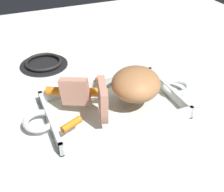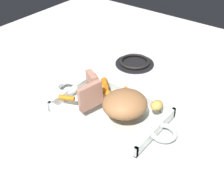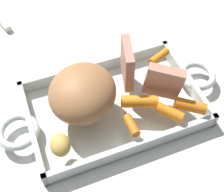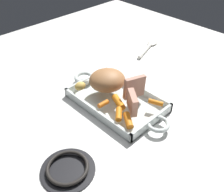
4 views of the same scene
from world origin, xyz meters
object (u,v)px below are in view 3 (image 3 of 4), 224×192
(pork_roast, at_px, (82,92))
(potato_near_roast, at_px, (60,145))
(baby_carrot_center_left, at_px, (170,113))
(baby_carrot_center_right, at_px, (139,102))
(roast_slice_thick, at_px, (163,82))
(baby_carrot_northwest, at_px, (131,125))
(roasting_dish, at_px, (114,105))
(roast_slice_outer, at_px, (127,63))
(baby_carrot_southwest, at_px, (159,57))
(baby_carrot_short, at_px, (190,106))

(pork_roast, relative_size, potato_near_roast, 3.13)
(pork_roast, distance_m, baby_carrot_center_left, 0.16)
(baby_carrot_center_right, bearing_deg, roast_slice_thick, 12.05)
(baby_carrot_northwest, bearing_deg, pork_roast, 128.72)
(roasting_dish, xyz_separation_m, baby_carrot_center_right, (0.04, -0.03, 0.03))
(pork_roast, distance_m, baby_carrot_northwest, 0.11)
(roast_slice_thick, distance_m, baby_carrot_center_left, 0.06)
(roast_slice_thick, bearing_deg, pork_roast, 169.19)
(roast_slice_outer, xyz_separation_m, baby_carrot_southwest, (0.08, 0.02, -0.03))
(baby_carrot_southwest, bearing_deg, baby_carrot_center_left, -108.58)
(baby_carrot_center_right, relative_size, baby_carrot_center_left, 1.37)
(baby_carrot_northwest, bearing_deg, roast_slice_thick, 31.00)
(potato_near_roast, bearing_deg, baby_carrot_center_right, 12.73)
(pork_roast, height_order, baby_carrot_northwest, pork_roast)
(roasting_dish, height_order, roast_slice_outer, roast_slice_outer)
(baby_carrot_short, xyz_separation_m, baby_carrot_southwest, (0.00, 0.14, -0.00))
(roast_slice_thick, bearing_deg, baby_carrot_center_left, -101.05)
(roasting_dish, height_order, baby_carrot_center_left, baby_carrot_center_left)
(roast_slice_outer, bearing_deg, baby_carrot_short, -55.65)
(baby_carrot_northwest, bearing_deg, baby_carrot_center_right, 50.58)
(baby_carrot_northwest, xyz_separation_m, baby_carrot_center_left, (0.08, -0.00, 0.00))
(baby_carrot_center_right, height_order, potato_near_roast, potato_near_roast)
(roast_slice_thick, relative_size, baby_carrot_center_left, 1.36)
(baby_carrot_center_left, height_order, potato_near_roast, potato_near_roast)
(pork_roast, distance_m, roast_slice_thick, 0.15)
(pork_roast, relative_size, baby_carrot_center_left, 2.64)
(baby_carrot_southwest, bearing_deg, roasting_dish, -153.82)
(baby_carrot_northwest, distance_m, baby_carrot_southwest, 0.18)
(baby_carrot_northwest, relative_size, potato_near_roast, 1.00)
(pork_roast, xyz_separation_m, baby_carrot_center_right, (0.10, -0.04, -0.03))
(roasting_dish, xyz_separation_m, roast_slice_outer, (0.04, 0.04, 0.06))
(baby_carrot_center_left, bearing_deg, roast_slice_thick, 78.95)
(baby_carrot_short, distance_m, baby_carrot_center_right, 0.09)
(pork_roast, relative_size, baby_carrot_center_right, 1.93)
(roasting_dish, xyz_separation_m, baby_carrot_southwest, (0.13, 0.06, 0.03))
(roast_slice_outer, relative_size, baby_carrot_center_left, 1.59)
(roast_slice_thick, height_order, baby_carrot_short, roast_slice_thick)
(baby_carrot_southwest, bearing_deg, baby_carrot_northwest, -131.99)
(roast_slice_outer, height_order, baby_carrot_center_right, roast_slice_outer)
(baby_carrot_short, bearing_deg, baby_carrot_southwest, 88.55)
(baby_carrot_northwest, bearing_deg, potato_near_roast, 178.41)
(baby_carrot_center_right, bearing_deg, baby_carrot_northwest, -129.42)
(roasting_dish, relative_size, baby_carrot_southwest, 8.98)
(roast_slice_thick, relative_size, baby_carrot_center_right, 1.00)
(pork_roast, xyz_separation_m, roast_slice_thick, (0.15, -0.03, -0.00))
(roasting_dish, relative_size, roast_slice_outer, 5.66)
(baby_carrot_center_left, relative_size, potato_near_roast, 1.18)
(roasting_dish, distance_m, roast_slice_outer, 0.09)
(pork_roast, relative_size, baby_carrot_southwest, 2.64)
(pork_roast, relative_size, baby_carrot_short, 2.30)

